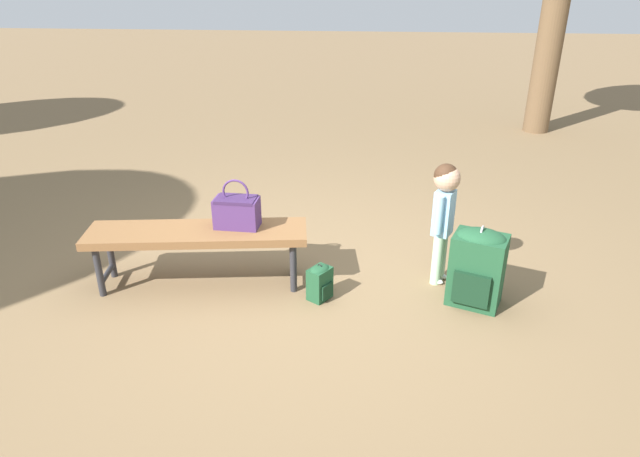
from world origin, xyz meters
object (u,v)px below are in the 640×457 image
backpack_large (477,265)px  handbag (237,211)px  child_standing (444,205)px  park_bench (197,237)px  backpack_small (320,281)px

backpack_large → handbag: bearing=174.8°
handbag → backpack_large: handbag is taller
child_standing → park_bench: bearing=-172.9°
park_bench → child_standing: bearing=7.1°
park_bench → backpack_large: bearing=-2.0°
child_standing → backpack_small: size_ratio=3.34×
park_bench → backpack_large: 2.02m
handbag → backpack_small: bearing=-18.5°
park_bench → backpack_small: park_bench is taller
backpack_large → park_bench: bearing=178.0°
park_bench → handbag: size_ratio=4.46×
backpack_large → backpack_small: bearing=-177.2°
child_standing → handbag: bearing=-174.9°
backpack_small → park_bench: bearing=172.3°
park_bench → handbag: (0.29, 0.09, 0.18)m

